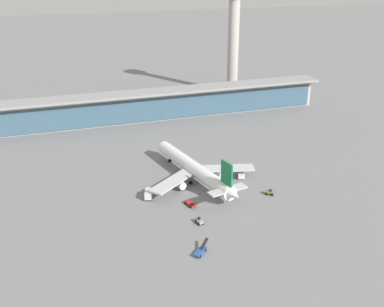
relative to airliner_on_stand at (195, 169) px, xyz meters
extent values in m
plane|color=slate|center=(1.96, -5.30, -4.73)|extent=(1200.00, 1200.00, 0.00)
cylinder|color=white|center=(-0.23, 1.13, 0.02)|extent=(14.27, 47.50, 5.00)
cone|color=white|center=(-5.30, 26.35, 0.02)|extent=(5.70, 5.38, 4.90)
cone|color=white|center=(4.80, -23.85, 0.52)|extent=(5.50, 6.28, 4.50)
cube|color=black|center=(-4.74, 23.54, 0.89)|extent=(4.09, 2.77, 0.60)
cube|color=#B7BABF|center=(-9.94, -5.27, -0.86)|extent=(20.49, 17.48, 0.60)
cube|color=#B7BABF|center=(11.20, -1.01, -0.86)|extent=(22.26, 10.79, 0.60)
cylinder|color=silver|center=(-7.30, -5.25, -2.58)|extent=(3.42, 4.10, 2.76)
cylinder|color=silver|center=(8.77, -2.02, -2.58)|extent=(3.42, 4.10, 2.76)
cube|color=#14703D|center=(3.94, -19.59, 6.40)|extent=(1.78, 6.04, 7.76)
cube|color=#B7BABF|center=(4.11, -20.44, 0.77)|extent=(14.28, 6.45, 0.43)
cylinder|color=black|center=(-2.42, -1.95, -4.12)|extent=(1.25, 1.39, 1.21)
cylinder|color=black|center=(2.99, -0.86, -4.12)|extent=(1.25, 1.39, 1.21)
cylinder|color=black|center=(-3.97, 19.74, -4.12)|extent=(1.25, 1.39, 1.21)
cube|color=gray|center=(-18.02, -4.14, -3.53)|extent=(2.79, 2.51, 1.50)
cube|color=black|center=(-17.73, -3.39, -3.23)|extent=(1.97, 0.86, 0.70)
cube|color=silver|center=(-19.49, -7.96, -2.88)|extent=(3.80, 5.12, 2.50)
cylinder|color=black|center=(-19.29, -4.50, -4.28)|extent=(0.58, 0.94, 0.90)
cylinder|color=black|center=(-17.32, -5.26, -4.28)|extent=(0.58, 0.94, 0.90)
cylinder|color=black|center=(-21.01, -8.98, -4.28)|extent=(0.58, 0.94, 0.90)
cylinder|color=black|center=(-19.04, -9.74, -4.28)|extent=(0.58, 0.94, 0.90)
cube|color=olive|center=(20.69, -18.55, -3.83)|extent=(3.13, 2.90, 0.90)
cube|color=black|center=(20.93, -18.73, -3.03)|extent=(0.98, 0.98, 0.70)
cylinder|color=black|center=(19.48, -18.51, -4.28)|extent=(0.88, 0.77, 0.90)
cylinder|color=black|center=(20.36, -17.38, -4.28)|extent=(0.88, 0.77, 0.90)
cylinder|color=black|center=(21.03, -19.71, -4.28)|extent=(0.88, 0.77, 0.90)
cylinder|color=black|center=(21.91, -18.58, -4.28)|extent=(0.88, 0.77, 0.90)
cube|color=gray|center=(-8.68, -28.83, -3.83)|extent=(1.92, 3.00, 0.90)
cube|color=black|center=(-8.73, -28.53, -3.03)|extent=(0.80, 0.80, 0.70)
cylinder|color=black|center=(-7.82, -29.69, -4.28)|extent=(0.42, 0.93, 0.90)
cylinder|color=black|center=(-9.23, -29.91, -4.28)|extent=(0.42, 0.93, 0.90)
cylinder|color=black|center=(-8.13, -27.75, -4.28)|extent=(0.42, 0.93, 0.90)
cylinder|color=black|center=(-9.54, -27.98, -4.28)|extent=(0.42, 0.93, 0.90)
cube|color=#B21E1E|center=(-7.73, -17.07, -3.98)|extent=(2.86, 5.09, 0.60)
cube|color=black|center=(-7.17, -19.43, -2.89)|extent=(1.79, 4.06, 1.72)
cylinder|color=black|center=(-6.54, -18.51, -4.28)|extent=(0.48, 0.94, 0.90)
cylinder|color=black|center=(-8.15, -18.89, -4.28)|extent=(0.48, 0.94, 0.90)
cylinder|color=black|center=(-7.32, -15.24, -4.28)|extent=(0.48, 0.94, 0.90)
cylinder|color=black|center=(-8.93, -15.63, -4.28)|extent=(0.48, 0.94, 0.90)
cube|color=#234C9E|center=(-13.96, -44.00, -3.98)|extent=(4.72, 4.61, 0.60)
cube|color=black|center=(-12.20, -42.33, -2.89)|extent=(3.49, 3.37, 1.72)
cylinder|color=black|center=(-13.31, -42.24, -4.28)|extent=(0.85, 0.82, 0.90)
cylinder|color=black|center=(-12.17, -43.44, -4.28)|extent=(0.85, 0.82, 0.90)
cylinder|color=black|center=(-15.75, -44.55, -4.28)|extent=(0.85, 0.82, 0.90)
cylinder|color=black|center=(-14.61, -45.75, -4.28)|extent=(0.85, 0.82, 0.90)
cube|color=silver|center=(16.58, -4.12, -3.53)|extent=(2.91, 2.66, 1.50)
cylinder|color=silver|center=(18.10, 0.43, -2.83)|extent=(3.76, 5.98, 2.10)
cylinder|color=black|center=(17.93, -3.57, -4.28)|extent=(0.55, 0.94, 0.90)
cylinder|color=black|center=(15.83, -2.87, -4.28)|extent=(0.55, 0.94, 0.90)
cylinder|color=black|center=(19.73, 1.84, -4.28)|extent=(0.55, 0.94, 0.90)
cylinder|color=black|center=(17.64, 2.53, -4.28)|extent=(0.55, 0.94, 0.90)
cube|color=#B2ADA3|center=(1.96, 74.63, 2.27)|extent=(180.00, 8.00, 14.00)
cube|color=#3D5B70|center=(1.96, 70.33, 1.57)|extent=(176.40, 0.50, 11.20)
cube|color=gray|center=(1.96, 72.63, 9.87)|extent=(183.60, 12.80, 1.20)
cylinder|color=#B2ADA3|center=(61.47, 108.77, 23.33)|extent=(6.40, 6.40, 56.12)
camera|label=1|loc=(-51.23, -146.06, 70.50)|focal=43.83mm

